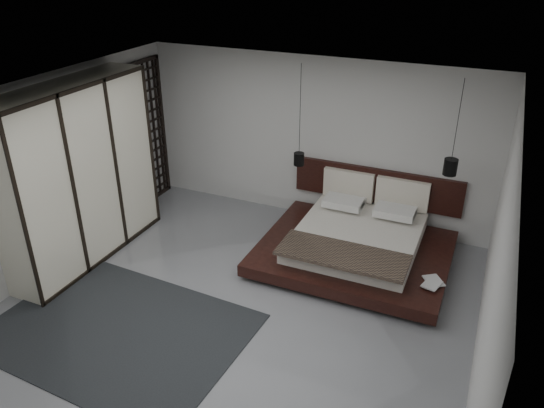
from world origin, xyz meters
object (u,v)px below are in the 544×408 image
at_px(pendant_right, 450,167).
at_px(rug, 118,330).
at_px(bed, 357,241).
at_px(pendant_left, 299,158).
at_px(lattice_screen, 149,132).
at_px(wardrobe, 79,175).

relative_size(pendant_right, rug, 0.44).
bearing_deg(bed, pendant_left, 158.96).
height_order(lattice_screen, pendant_right, pendant_right).
xyz_separation_m(bed, pendant_right, (1.15, 0.44, 1.25)).
bearing_deg(rug, lattice_screen, 117.61).
relative_size(pendant_right, wardrobe, 0.50).
bearing_deg(pendant_left, pendant_right, -0.00).
distance_m(bed, pendant_left, 1.59).
bearing_deg(rug, wardrobe, 139.12).
height_order(bed, pendant_left, pendant_left).
bearing_deg(bed, pendant_right, 21.04).
height_order(wardrobe, rug, wardrobe).
distance_m(pendant_right, wardrobe, 5.36).
bearing_deg(bed, lattice_screen, 172.41).
bearing_deg(pendant_left, rug, -108.88).
bearing_deg(pendant_right, pendant_left, 180.00).
distance_m(lattice_screen, rug, 4.08).
relative_size(pendant_left, wardrobe, 0.59).
distance_m(bed, wardrobe, 4.26).
relative_size(bed, pendant_right, 2.02).
bearing_deg(wardrobe, pendant_right, 21.84).
xyz_separation_m(bed, wardrobe, (-3.83, -1.55, 1.06)).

